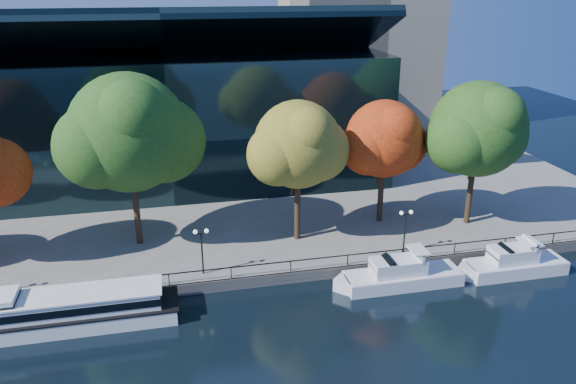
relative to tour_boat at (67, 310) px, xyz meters
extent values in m
plane|color=black|center=(12.43, -0.65, -1.34)|extent=(160.00, 160.00, 0.00)
cube|color=slate|center=(12.43, 35.85, -0.84)|extent=(90.00, 67.00, 1.00)
cube|color=#47443F|center=(12.43, 2.40, -0.84)|extent=(90.00, 0.25, 1.00)
cube|color=black|center=(12.43, 2.60, 0.61)|extent=(88.20, 0.08, 0.08)
cube|color=black|center=(12.43, 2.60, 0.11)|extent=(0.07, 0.07, 0.90)
cube|color=black|center=(8.43, 31.35, 6.66)|extent=(50.00, 24.00, 16.00)
cube|color=black|center=(8.43, 27.35, 16.16)|extent=(50.00, 17.14, 7.86)
cube|color=white|center=(0.38, 0.00, -0.75)|extent=(14.99, 3.64, 1.18)
cube|color=black|center=(0.38, 0.00, -0.14)|extent=(15.29, 3.71, 0.13)
cube|color=white|center=(0.92, 0.00, 0.53)|extent=(11.69, 2.99, 1.29)
cube|color=black|center=(0.92, 0.00, 0.58)|extent=(11.84, 3.06, 0.59)
cube|color=white|center=(0.92, 0.00, 1.23)|extent=(11.99, 3.13, 0.11)
cube|color=white|center=(-4.12, 0.00, 0.85)|extent=(1.93, 2.55, 1.93)
cube|color=black|center=(-4.12, 0.00, 1.07)|extent=(1.98, 2.62, 0.75)
cube|color=white|center=(26.44, 0.09, -0.78)|extent=(9.84, 2.81, 1.12)
cube|color=white|center=(21.52, 0.09, -0.78)|extent=(2.15, 2.15, 1.12)
cube|color=white|center=(26.44, 0.09, -0.20)|extent=(9.65, 2.76, 0.07)
cube|color=white|center=(25.95, 0.09, 0.48)|extent=(4.43, 2.11, 1.22)
cube|color=black|center=(24.67, 0.09, 0.58)|extent=(1.94, 2.02, 1.54)
cube|color=white|center=(27.62, 0.09, 1.38)|extent=(0.23, 2.19, 0.75)
cube|color=white|center=(27.62, 0.09, 1.75)|extent=(1.31, 2.19, 0.14)
cube|color=white|center=(36.77, -0.21, -0.76)|extent=(8.72, 2.71, 1.16)
cube|color=white|center=(32.41, -0.21, -0.76)|extent=(2.14, 2.14, 1.16)
cube|color=white|center=(36.77, -0.21, -0.16)|extent=(8.54, 2.66, 0.08)
cube|color=white|center=(36.33, -0.21, 0.55)|extent=(3.92, 2.03, 1.26)
cube|color=black|center=(35.20, -0.21, 0.64)|extent=(1.77, 1.95, 1.46)
cube|color=white|center=(37.82, -0.21, 1.47)|extent=(0.24, 2.12, 0.77)
cube|color=white|center=(37.82, -0.21, 1.56)|extent=(1.36, 2.12, 0.15)
cylinder|color=black|center=(4.95, 10.96, 3.87)|extent=(0.56, 0.56, 8.44)
cylinder|color=black|center=(5.45, 11.16, 7.19)|extent=(1.30, 1.99, 4.21)
cylinder|color=black|center=(4.55, 10.66, 6.89)|extent=(1.19, 1.35, 3.76)
sphere|color=#214A17|center=(4.95, 10.96, 10.20)|extent=(10.37, 10.37, 10.37)
sphere|color=#214A17|center=(7.80, 12.51, 8.91)|extent=(7.77, 7.77, 7.77)
sphere|color=#214A17|center=(2.36, 9.92, 9.42)|extent=(7.26, 7.26, 7.26)
sphere|color=#214A17|center=(5.47, 8.88, 12.02)|extent=(6.22, 6.22, 6.22)
cylinder|color=black|center=(19.46, 8.71, 3.34)|extent=(0.56, 0.56, 7.36)
cylinder|color=black|center=(19.96, 8.91, 6.23)|extent=(1.18, 1.78, 3.68)
cylinder|color=black|center=(19.06, 8.41, 5.96)|extent=(1.08, 1.22, 3.29)
sphere|color=olive|center=(19.46, 8.71, 8.85)|extent=(7.89, 7.89, 7.89)
sphere|color=olive|center=(21.63, 9.90, 7.87)|extent=(5.92, 5.92, 5.92)
sphere|color=olive|center=(17.49, 7.92, 8.26)|extent=(5.52, 5.52, 5.52)
sphere|color=olive|center=(19.86, 7.14, 10.24)|extent=(4.73, 4.73, 4.73)
cylinder|color=black|center=(28.54, 10.94, 3.08)|extent=(0.56, 0.56, 6.85)
cylinder|color=black|center=(29.04, 11.14, 5.77)|extent=(1.12, 1.68, 3.43)
cylinder|color=black|center=(28.14, 10.64, 5.52)|extent=(1.03, 1.16, 3.07)
sphere|color=maroon|center=(28.54, 10.94, 8.21)|extent=(7.50, 7.50, 7.50)
sphere|color=maroon|center=(30.61, 12.06, 7.28)|extent=(5.63, 5.63, 5.63)
sphere|color=maroon|center=(26.67, 10.19, 7.65)|extent=(5.25, 5.25, 5.25)
sphere|color=maroon|center=(28.92, 9.44, 9.53)|extent=(4.50, 4.50, 4.50)
cylinder|color=black|center=(36.94, 8.56, 3.52)|extent=(0.56, 0.56, 7.72)
cylinder|color=black|center=(37.44, 8.76, 6.55)|extent=(1.22, 1.85, 3.86)
cylinder|color=black|center=(36.54, 8.26, 6.27)|extent=(1.12, 1.27, 3.45)
sphere|color=#214A17|center=(36.94, 8.56, 9.31)|extent=(9.10, 9.10, 9.10)
sphere|color=#214A17|center=(39.44, 9.92, 8.17)|extent=(6.83, 6.83, 6.83)
sphere|color=#214A17|center=(34.67, 7.65, 8.62)|extent=(6.37, 6.37, 6.37)
sphere|color=#214A17|center=(37.40, 6.74, 10.90)|extent=(5.46, 5.46, 5.46)
cylinder|color=black|center=(10.25, 3.85, 1.46)|extent=(0.14, 0.14, 3.60)
cube|color=black|center=(10.25, 3.85, 3.31)|extent=(0.90, 0.06, 0.06)
sphere|color=white|center=(9.80, 3.85, 3.51)|extent=(0.36, 0.36, 0.36)
sphere|color=white|center=(10.70, 3.85, 3.51)|extent=(0.36, 0.36, 0.36)
cylinder|color=black|center=(28.08, 3.85, 1.46)|extent=(0.14, 0.14, 3.60)
cube|color=black|center=(28.08, 3.85, 3.31)|extent=(0.90, 0.06, 0.06)
sphere|color=white|center=(27.63, 3.85, 3.51)|extent=(0.36, 0.36, 0.36)
sphere|color=white|center=(28.53, 3.85, 3.51)|extent=(0.36, 0.36, 0.36)
camera|label=1|loc=(8.13, -37.90, 22.71)|focal=35.00mm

